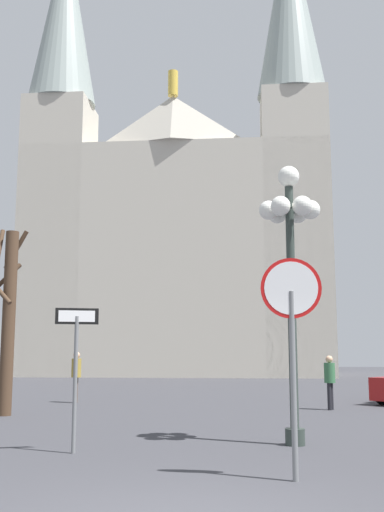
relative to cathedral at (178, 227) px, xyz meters
name	(u,v)px	position (x,y,z in m)	size (l,w,h in m)	color
cathedral	(178,227)	(0.00, 0.00, 0.00)	(21.43, 11.88, 34.11)	#BCB5A5
stop_sign	(292,320)	(4.28, -35.08, -8.47)	(0.84, 0.08, 2.98)	slate
one_way_arrow_sign	(76,357)	(0.80, -33.04, -8.99)	(0.72, 0.24, 2.44)	slate
street_lamp	(290,243)	(4.63, -31.96, -6.85)	(1.18, 1.07, 5.26)	#2D3833
bare_tree	(8,316)	(-2.52, -27.19, -7.95)	(1.05, 1.15, 5.08)	#473323
pedestrian_walking	(330,377)	(6.42, -25.12, -9.65)	(0.32, 0.32, 1.56)	black
pedestrian_standing	(76,372)	(-1.59, -23.11, -9.58)	(0.32, 0.32, 1.67)	#594C47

